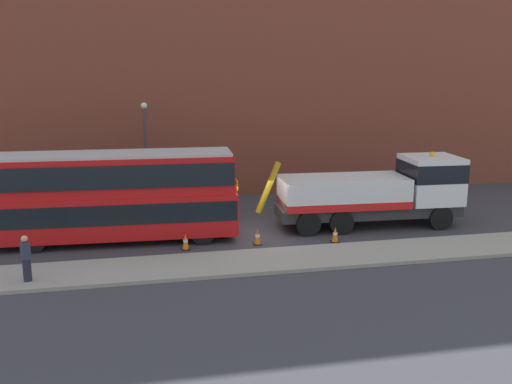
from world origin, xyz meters
TOP-DOWN VIEW (x-y plane):
  - ground_plane at (0.00, 0.00)m, footprint 120.00×120.00m
  - near_kerb at (0.00, -4.20)m, footprint 60.00×2.80m
  - building_facade at (0.00, 8.64)m, footprint 60.00×1.50m
  - recovery_tow_truck at (6.07, -0.06)m, footprint 10.20×3.06m
  - double_decker_bus at (-6.59, -0.03)m, footprint 11.13×3.06m
  - pedestrian_onlooker at (-9.54, -4.74)m, footprint 0.41×0.47m
  - traffic_cone_near_bus at (-3.56, -1.87)m, footprint 0.36×0.36m
  - traffic_cone_midway at (-0.35, -1.80)m, footprint 0.36×0.36m
  - traffic_cone_near_truck at (3.14, -2.20)m, footprint 0.36×0.36m
  - street_lamp at (-4.98, 6.45)m, footprint 0.36×0.36m

SIDE VIEW (x-z plane):
  - ground_plane at x=0.00m, z-range 0.00..0.00m
  - near_kerb at x=0.00m, z-range 0.00..0.15m
  - traffic_cone_near_bus at x=-3.56m, z-range -0.02..0.70m
  - traffic_cone_midway at x=-0.35m, z-range -0.02..0.70m
  - traffic_cone_near_truck at x=3.14m, z-range -0.02..0.70m
  - pedestrian_onlooker at x=-9.54m, z-range 0.13..1.84m
  - recovery_tow_truck at x=6.07m, z-range -0.08..3.59m
  - double_decker_bus at x=-6.59m, z-range 0.20..4.26m
  - street_lamp at x=-4.98m, z-range 0.56..6.39m
  - building_facade at x=0.00m, z-range 0.07..16.07m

